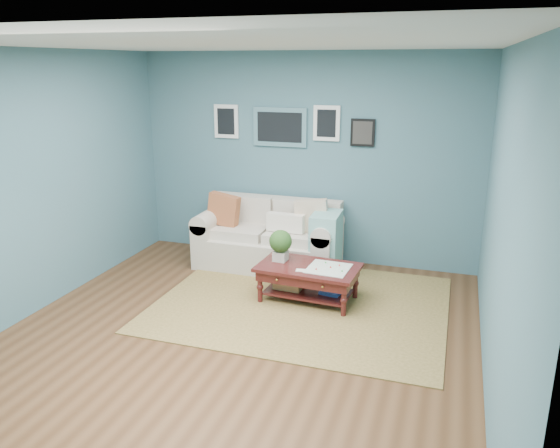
% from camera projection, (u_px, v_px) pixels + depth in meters
% --- Properties ---
extents(room_shell, '(5.00, 5.02, 2.70)m').
position_uv_depth(room_shell, '(231.00, 202.00, 4.86)').
color(room_shell, brown).
rests_on(room_shell, ground).
extents(area_rug, '(3.09, 2.47, 0.01)m').
position_uv_depth(area_rug, '(302.00, 303.00, 6.00)').
color(area_rug, brown).
rests_on(area_rug, ground).
extents(loveseat, '(1.86, 0.84, 0.96)m').
position_uv_depth(loveseat, '(275.00, 238.00, 7.01)').
color(loveseat, beige).
rests_on(loveseat, ground).
extents(coffee_table, '(1.13, 0.71, 0.77)m').
position_uv_depth(coffee_table, '(304.00, 271.00, 6.03)').
color(coffee_table, '#380E0E').
rests_on(coffee_table, ground).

